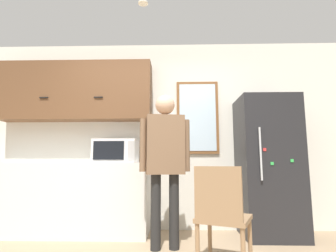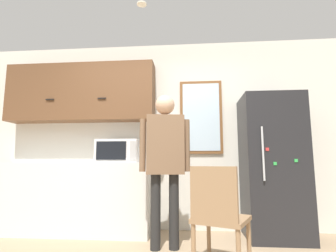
# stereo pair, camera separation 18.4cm
# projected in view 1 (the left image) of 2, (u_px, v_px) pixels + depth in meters

# --- Properties ---
(back_wall) EXTENTS (6.00, 0.06, 2.70)m
(back_wall) POSITION_uv_depth(u_px,v_px,m) (154.00, 133.00, 3.84)
(back_wall) COLOR silver
(back_wall) RESTS_ON ground_plane
(counter) EXTENTS (2.16, 0.57, 0.92)m
(counter) POSITION_uv_depth(u_px,v_px,m) (66.00, 198.00, 3.43)
(counter) COLOR silver
(counter) RESTS_ON ground_plane
(upper_cabinets) EXTENTS (2.16, 0.32, 0.84)m
(upper_cabinets) POSITION_uv_depth(u_px,v_px,m) (76.00, 92.00, 3.77)
(upper_cabinets) COLOR brown
(microwave) EXTENTS (0.56, 0.41, 0.30)m
(microwave) POSITION_uv_depth(u_px,v_px,m) (116.00, 151.00, 3.49)
(microwave) COLOR white
(microwave) RESTS_ON counter
(person) EXTENTS (0.56, 0.29, 1.69)m
(person) POSITION_uv_depth(u_px,v_px,m) (165.00, 153.00, 2.93)
(person) COLOR black
(person) RESTS_ON ground_plane
(refrigerator) EXTENTS (0.72, 0.68, 1.77)m
(refrigerator) POSITION_uv_depth(u_px,v_px,m) (268.00, 165.00, 3.37)
(refrigerator) COLOR #232326
(refrigerator) RESTS_ON ground_plane
(chair) EXTENTS (0.59, 0.59, 0.89)m
(chair) POSITION_uv_depth(u_px,v_px,m) (222.00, 212.00, 2.33)
(chair) COLOR #997551
(chair) RESTS_ON ground_plane
(window) EXTENTS (0.60, 0.05, 1.06)m
(window) POSITION_uv_depth(u_px,v_px,m) (198.00, 117.00, 3.81)
(window) COLOR brown
(ceiling_light) EXTENTS (0.11, 0.11, 0.01)m
(ceiling_light) POSITION_uv_depth(u_px,v_px,m) (143.00, 3.00, 2.91)
(ceiling_light) COLOR white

